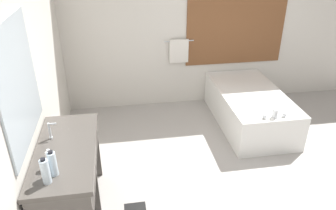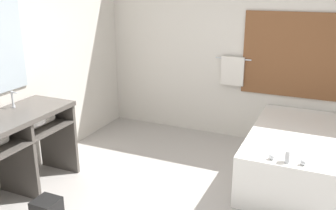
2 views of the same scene
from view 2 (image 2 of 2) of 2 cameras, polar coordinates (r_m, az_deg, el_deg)
wall_back_with_blinds at (r=5.21m, az=13.70°, el=8.81°), size 7.40×0.13×2.70m
wall_left_with_mirror at (r=4.33m, az=-23.93°, el=6.10°), size 0.08×7.40×2.70m
vanity_counter at (r=4.12m, az=-22.13°, el=-4.44°), size 0.58×1.32×0.89m
sink_faucet at (r=4.23m, az=-22.56°, el=0.74°), size 0.09×0.04×0.18m
bathtub at (r=4.52m, az=18.65°, el=-6.88°), size 0.96×1.81×0.67m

